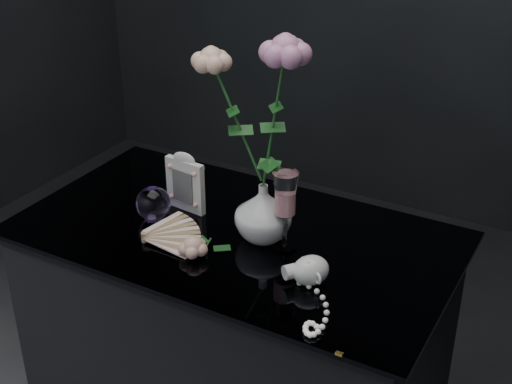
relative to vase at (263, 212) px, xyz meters
The scene contains 9 objects.
table 0.46m from the vase, behind, with size 1.05×0.58×0.76m.
vase is the anchor object (origin of this frame).
wine_glass 0.07m from the vase, 11.49° to the right, with size 0.06×0.06×0.19m, color white, non-canonical shape.
picture_frame 0.24m from the vase, behind, with size 0.12×0.09×0.16m, color silver, non-canonical shape.
paperweight 0.29m from the vase, 169.78° to the right, with size 0.09×0.09×0.09m, color #AB83D5, non-canonical shape.
paper_fan 0.28m from the vase, 147.77° to the right, with size 0.26×0.21×0.03m, color #FAE4C8, non-canonical shape.
loose_rose 0.18m from the vase, 124.65° to the right, with size 0.11×0.15×0.05m, color #E5A893, non-canonical shape.
pearl_jar 0.21m from the vase, 32.21° to the right, with size 0.23×0.24×0.07m, color white, non-canonical shape.
roses 0.26m from the vase, behind, with size 0.24×0.13×0.41m.
Camera 1 is at (0.76, -1.21, 1.64)m, focal length 50.00 mm.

